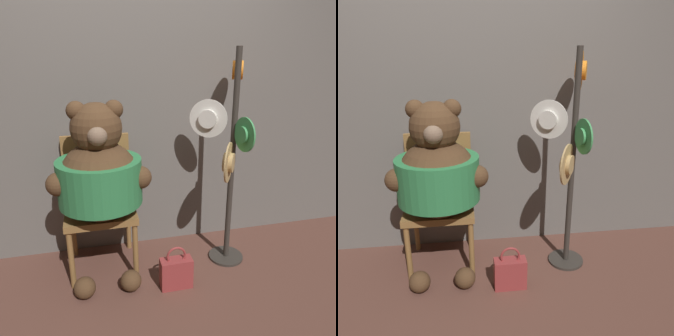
{
  "view_description": "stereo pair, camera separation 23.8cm",
  "coord_description": "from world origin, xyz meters",
  "views": [
    {
      "loc": [
        -0.3,
        -2.06,
        1.6
      ],
      "look_at": [
        0.23,
        0.13,
        0.82
      ],
      "focal_mm": 35.0,
      "sensor_mm": 36.0,
      "label": 1
    },
    {
      "loc": [
        -0.07,
        -2.11,
        1.6
      ],
      "look_at": [
        0.23,
        0.13,
        0.82
      ],
      "focal_mm": 35.0,
      "sensor_mm": 36.0,
      "label": 2
    }
  ],
  "objects": [
    {
      "name": "wall_back",
      "position": [
        0.0,
        0.57,
        1.19
      ],
      "size": [
        8.0,
        0.1,
        2.38
      ],
      "color": "#66605B",
      "rests_on": "ground_plane"
    },
    {
      "name": "ground_plane",
      "position": [
        0.0,
        0.0,
        0.0
      ],
      "size": [
        14.0,
        14.0,
        0.0
      ],
      "primitive_type": "plane",
      "color": "brown"
    },
    {
      "name": "teddy_bear",
      "position": [
        -0.26,
        0.15,
        0.8
      ],
      "size": [
        0.72,
        0.64,
        1.32
      ],
      "color": "#4C331E",
      "rests_on": "ground_plane"
    },
    {
      "name": "chair",
      "position": [
        -0.27,
        0.31,
        0.56
      ],
      "size": [
        0.52,
        0.49,
        1.02
      ],
      "color": "olive",
      "rests_on": "ground_plane"
    },
    {
      "name": "handbag_on_ground",
      "position": [
        0.22,
        -0.15,
        0.12
      ],
      "size": [
        0.23,
        0.1,
        0.33
      ],
      "color": "maroon",
      "rests_on": "ground_plane"
    },
    {
      "name": "hat_display_rack",
      "position": [
        0.7,
        0.12,
        0.94
      ],
      "size": [
        0.43,
        0.57,
        1.66
      ],
      "color": "#332D28",
      "rests_on": "ground_plane"
    }
  ]
}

